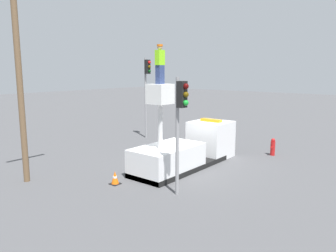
{
  "coord_description": "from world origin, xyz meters",
  "views": [
    {
      "loc": [
        -12.89,
        -9.68,
        4.92
      ],
      "look_at": [
        -2.26,
        -1.03,
        2.59
      ],
      "focal_mm": 35.0,
      "sensor_mm": 36.0,
      "label": 1
    }
  ],
  "objects_px": {
    "worker": "(160,64)",
    "fire_hydrant": "(273,147)",
    "traffic_cone_rear": "(115,178)",
    "utility_pole": "(19,74)",
    "bucket_truck": "(187,149)",
    "traffic_light_pole": "(180,113)",
    "traffic_light_across": "(147,82)"
  },
  "relations": [
    {
      "from": "worker",
      "to": "fire_hydrant",
      "type": "height_order",
      "value": "worker"
    },
    {
      "from": "traffic_cone_rear",
      "to": "utility_pole",
      "type": "relative_size",
      "value": 0.07
    },
    {
      "from": "bucket_truck",
      "to": "traffic_cone_rear",
      "type": "xyz_separation_m",
      "value": [
        -4.32,
        0.77,
        -0.59
      ]
    },
    {
      "from": "worker",
      "to": "traffic_cone_rear",
      "type": "xyz_separation_m",
      "value": [
        -2.15,
        0.77,
        -4.91
      ]
    },
    {
      "from": "traffic_light_pole",
      "to": "utility_pole",
      "type": "height_order",
      "value": "utility_pole"
    },
    {
      "from": "traffic_light_across",
      "to": "utility_pole",
      "type": "height_order",
      "value": "utility_pole"
    },
    {
      "from": "traffic_light_pole",
      "to": "utility_pole",
      "type": "distance_m",
      "value": 7.18
    },
    {
      "from": "bucket_truck",
      "to": "fire_hydrant",
      "type": "relative_size",
      "value": 6.74
    },
    {
      "from": "fire_hydrant",
      "to": "traffic_cone_rear",
      "type": "xyz_separation_m",
      "value": [
        -9.17,
        3.44,
        -0.22
      ]
    },
    {
      "from": "traffic_light_pole",
      "to": "traffic_light_across",
      "type": "height_order",
      "value": "traffic_light_across"
    },
    {
      "from": "bucket_truck",
      "to": "traffic_light_pole",
      "type": "relative_size",
      "value": 1.46
    },
    {
      "from": "traffic_light_pole",
      "to": "fire_hydrant",
      "type": "bearing_deg",
      "value": -3.07
    },
    {
      "from": "worker",
      "to": "traffic_cone_rear",
      "type": "distance_m",
      "value": 5.42
    },
    {
      "from": "fire_hydrant",
      "to": "utility_pole",
      "type": "relative_size",
      "value": 0.11
    },
    {
      "from": "worker",
      "to": "utility_pole",
      "type": "bearing_deg",
      "value": 136.64
    },
    {
      "from": "bucket_truck",
      "to": "traffic_light_across",
      "type": "xyz_separation_m",
      "value": [
        3.95,
        6.48,
        3.24
      ]
    },
    {
      "from": "worker",
      "to": "traffic_cone_rear",
      "type": "height_order",
      "value": "worker"
    },
    {
      "from": "fire_hydrant",
      "to": "utility_pole",
      "type": "bearing_deg",
      "value": 149.16
    },
    {
      "from": "worker",
      "to": "traffic_light_across",
      "type": "distance_m",
      "value": 8.99
    },
    {
      "from": "bucket_truck",
      "to": "fire_hydrant",
      "type": "xyz_separation_m",
      "value": [
        4.84,
        -2.67,
        -0.37
      ]
    },
    {
      "from": "traffic_light_across",
      "to": "traffic_cone_rear",
      "type": "distance_m",
      "value": 10.76
    },
    {
      "from": "traffic_light_across",
      "to": "traffic_cone_rear",
      "type": "relative_size",
      "value": 9.93
    },
    {
      "from": "worker",
      "to": "traffic_light_pole",
      "type": "height_order",
      "value": "worker"
    },
    {
      "from": "bucket_truck",
      "to": "worker",
      "type": "xyz_separation_m",
      "value": [
        -2.18,
        0.0,
        4.33
      ]
    },
    {
      "from": "bucket_truck",
      "to": "traffic_cone_rear",
      "type": "bearing_deg",
      "value": 169.84
    },
    {
      "from": "traffic_light_across",
      "to": "fire_hydrant",
      "type": "height_order",
      "value": "traffic_light_across"
    },
    {
      "from": "traffic_light_across",
      "to": "traffic_cone_rear",
      "type": "height_order",
      "value": "traffic_light_across"
    },
    {
      "from": "utility_pole",
      "to": "bucket_truck",
      "type": "bearing_deg",
      "value": -32.27
    },
    {
      "from": "worker",
      "to": "traffic_cone_rear",
      "type": "bearing_deg",
      "value": 160.16
    },
    {
      "from": "traffic_cone_rear",
      "to": "traffic_light_pole",
      "type": "bearing_deg",
      "value": -75.78
    },
    {
      "from": "traffic_light_pole",
      "to": "traffic_cone_rear",
      "type": "xyz_separation_m",
      "value": [
        -0.76,
        2.99,
        -3.04
      ]
    },
    {
      "from": "traffic_light_across",
      "to": "utility_pole",
      "type": "relative_size",
      "value": 0.66
    }
  ]
}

